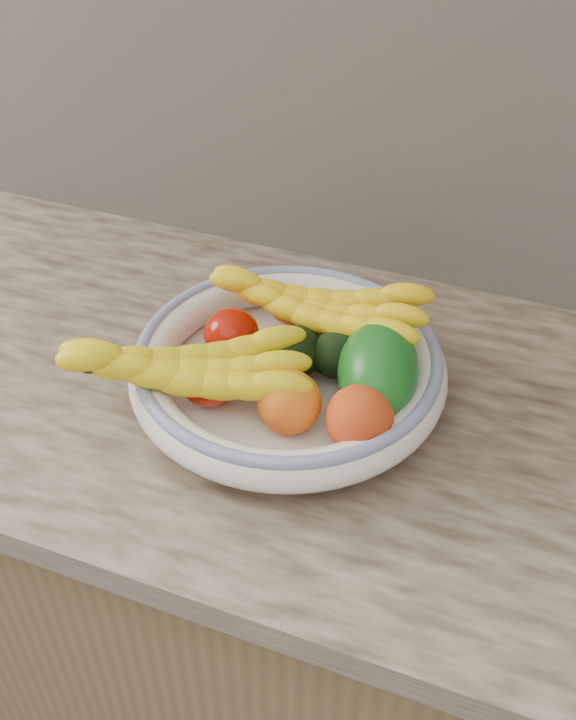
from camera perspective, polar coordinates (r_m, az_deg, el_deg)
The scene contains 13 objects.
kitchen_counter at distance 1.36m, azimuth 0.40°, elevation -15.47°, with size 2.44×0.66×1.40m.
fruit_bowl at distance 0.98m, azimuth -0.00°, elevation -0.51°, with size 0.39×0.39×0.08m.
clementine_back_left at distance 1.07m, azimuth 0.06°, elevation 3.89°, with size 0.05×0.05×0.05m, color #DB4504.
clementine_back_right at distance 1.04m, azimuth 3.00°, elevation 2.42°, with size 0.06×0.06×0.05m, color #E95604.
tomato_left at distance 1.02m, azimuth -4.04°, elevation 1.86°, with size 0.07×0.07×0.06m, color #A80F03.
tomato_near_left at distance 0.95m, azimuth -5.62°, elevation -1.37°, with size 0.07×0.07×0.06m, color red.
avocado_center at distance 0.98m, azimuth 0.42°, elevation 0.40°, with size 0.06×0.09×0.06m, color black.
avocado_right at distance 0.99m, azimuth 4.14°, elevation 0.78°, with size 0.07×0.10×0.07m, color black.
green_mango at distance 0.94m, azimuth 6.40°, elevation -0.72°, with size 0.09×0.15×0.10m, color #105816.
peach_front at distance 0.91m, azimuth 0.09°, elevation -3.01°, with size 0.07×0.07×0.07m, color orange.
peach_right at distance 0.89m, azimuth 5.10°, elevation -4.15°, with size 0.08×0.08×0.08m, color orange.
banana_bunch_back at distance 1.01m, azimuth 1.98°, elevation 3.45°, with size 0.30×0.11×0.08m, color yellow, non-canonical shape.
banana_bunch_front at distance 0.93m, azimuth -7.19°, elevation -0.94°, with size 0.30×0.12×0.08m, color yellow, non-canonical shape.
Camera 1 is at (0.27, 0.96, 1.59)m, focal length 40.00 mm.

